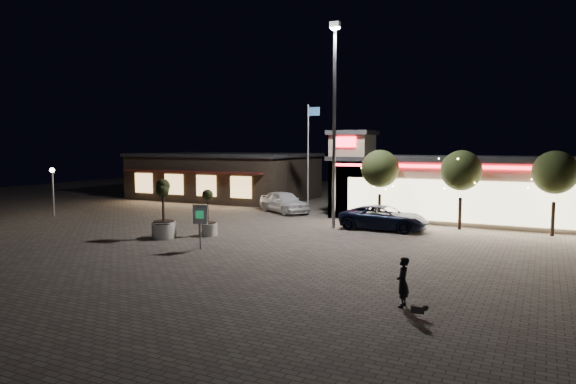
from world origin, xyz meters
The scene contains 17 objects.
ground centered at (0.00, 0.00, 0.00)m, with size 90.00×90.00×0.00m, color #685D54.
retail_building centered at (9.51, 15.82, 2.21)m, with size 20.40×8.40×6.10m.
restaurant_building centered at (-14.00, 19.97, 2.16)m, with size 16.40×11.00×4.30m.
floodlight_pole centered at (2.00, 8.00, 7.02)m, with size 0.60×0.40×12.38m.
flagpole centered at (-1.90, 13.00, 4.74)m, with size 0.95×0.10×8.00m.
lamp_post_west centered at (-18.00, 4.00, 2.46)m, with size 0.36×0.36×3.48m.
string_tree_a centered at (4.00, 11.00, 3.56)m, with size 2.42×2.42×4.79m.
string_tree_b centered at (9.00, 11.00, 3.56)m, with size 2.42×2.42×4.79m.
string_tree_c centered at (14.00, 11.00, 3.56)m, with size 2.42×2.42×4.79m.
pickup_truck centered at (4.94, 8.80, 0.73)m, with size 2.43×5.27×1.46m, color black.
white_sedan centered at (-4.01, 13.04, 0.82)m, with size 1.95×4.84×1.65m, color white.
pedestrian centered at (9.65, -5.35, 0.80)m, with size 0.58×0.38×1.59m, color black.
dog centered at (10.38, -6.16, 0.27)m, with size 0.51×0.21×0.27m.
planter_left centered at (-5.15, 0.78, 1.00)m, with size 1.32×1.32×3.25m.
planter_mid centered at (-5.05, 0.61, 0.91)m, with size 1.20×1.20×2.96m.
planter_right centered at (-3.36, 2.40, 0.81)m, with size 1.06×1.06×2.61m.
valet_sign centered at (-1.46, -0.89, 1.53)m, with size 0.69×0.35×2.19m.
Camera 1 is at (13.53, -21.10, 5.11)m, focal length 32.00 mm.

